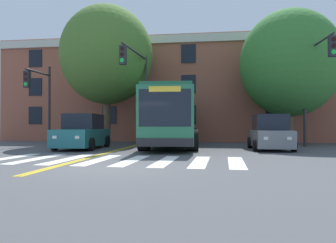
# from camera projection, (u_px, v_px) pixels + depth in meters

# --- Properties ---
(ground_plane) EXTENTS (120.00, 120.00, 0.00)m
(ground_plane) POSITION_uv_depth(u_px,v_px,m) (106.00, 168.00, 9.80)
(ground_plane) COLOR #4C4C4F
(crosswalk) EXTENTS (9.32, 3.99, 0.01)m
(crosswalk) POSITION_uv_depth(u_px,v_px,m) (115.00, 160.00, 11.94)
(crosswalk) COLOR white
(crosswalk) RESTS_ON ground
(lane_line_yellow_inner) EXTENTS (0.12, 36.00, 0.01)m
(lane_line_yellow_inner) POSITION_uv_depth(u_px,v_px,m) (151.00, 141.00, 26.00)
(lane_line_yellow_inner) COLOR gold
(lane_line_yellow_inner) RESTS_ON ground
(lane_line_yellow_outer) EXTENTS (0.12, 36.00, 0.01)m
(lane_line_yellow_outer) POSITION_uv_depth(u_px,v_px,m) (153.00, 141.00, 25.97)
(lane_line_yellow_outer) COLOR gold
(lane_line_yellow_outer) RESTS_ON ground
(city_bus) EXTENTS (3.48, 10.92, 3.22)m
(city_bus) POSITION_uv_depth(u_px,v_px,m) (172.00, 118.00, 19.46)
(city_bus) COLOR #28704C
(city_bus) RESTS_ON ground
(car_teal_near_lane) EXTENTS (2.31, 4.88, 1.88)m
(car_teal_near_lane) POSITION_uv_depth(u_px,v_px,m) (83.00, 133.00, 17.78)
(car_teal_near_lane) COLOR #236B70
(car_teal_near_lane) RESTS_ON ground
(car_grey_far_lane) EXTENTS (2.03, 3.82, 1.83)m
(car_grey_far_lane) POSITION_uv_depth(u_px,v_px,m) (270.00, 134.00, 16.90)
(car_grey_far_lane) COLOR slate
(car_grey_far_lane) RESTS_ON ground
(car_silver_behind_bus) EXTENTS (2.52, 4.52, 1.80)m
(car_silver_behind_bus) POSITION_uv_depth(u_px,v_px,m) (194.00, 130.00, 27.90)
(car_silver_behind_bus) COLOR #B7BABF
(car_silver_behind_bus) RESTS_ON ground
(traffic_light_near_corner) EXTENTS (0.49, 4.21, 5.96)m
(traffic_light_near_corner) POSITION_uv_depth(u_px,v_px,m) (315.00, 74.00, 17.91)
(traffic_light_near_corner) COLOR #28282D
(traffic_light_near_corner) RESTS_ON ground
(traffic_light_far_corner) EXTENTS (0.36, 2.71, 5.18)m
(traffic_light_far_corner) POSITION_uv_depth(u_px,v_px,m) (40.00, 92.00, 20.73)
(traffic_light_far_corner) COLOR #28282D
(traffic_light_far_corner) RESTS_ON ground
(traffic_light_overhead) EXTENTS (0.61, 4.40, 5.85)m
(traffic_light_overhead) POSITION_uv_depth(u_px,v_px,m) (137.00, 79.00, 19.37)
(traffic_light_overhead) COLOR #28282D
(traffic_light_overhead) RESTS_ON ground
(street_tree_curbside_large) EXTENTS (8.86, 8.85, 8.70)m
(street_tree_curbside_large) POSITION_uv_depth(u_px,v_px,m) (290.00, 63.00, 21.00)
(street_tree_curbside_large) COLOR brown
(street_tree_curbside_large) RESTS_ON ground
(street_tree_curbside_small) EXTENTS (7.44, 7.90, 9.46)m
(street_tree_curbside_small) POSITION_uv_depth(u_px,v_px,m) (107.00, 55.00, 22.47)
(street_tree_curbside_small) COLOR brown
(street_tree_curbside_small) RESTS_ON ground
(building_facade) EXTENTS (30.92, 8.77, 8.22)m
(building_facade) POSITION_uv_depth(u_px,v_px,m) (192.00, 93.00, 28.89)
(building_facade) COLOR #9E5642
(building_facade) RESTS_ON ground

